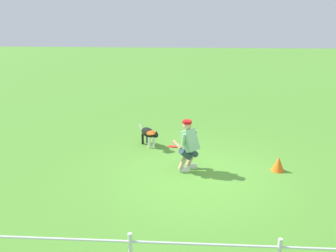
# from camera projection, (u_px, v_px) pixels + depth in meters

# --- Properties ---
(ground_plane) EXTENTS (60.00, 60.00, 0.00)m
(ground_plane) POSITION_uv_depth(u_px,v_px,m) (197.00, 176.00, 8.43)
(ground_plane) COLOR #529131
(person) EXTENTS (0.71, 0.58, 1.29)m
(person) POSITION_uv_depth(u_px,v_px,m) (189.00, 144.00, 8.52)
(person) COLOR silver
(person) RESTS_ON ground_plane
(dog) EXTENTS (0.68, 0.82, 0.56)m
(dog) POSITION_uv_depth(u_px,v_px,m) (149.00, 134.00, 10.18)
(dog) COLOR black
(dog) RESTS_ON ground_plane
(frisbee_flying) EXTENTS (0.34, 0.34, 0.08)m
(frisbee_flying) POSITION_uv_depth(u_px,v_px,m) (151.00, 133.00, 9.89)
(frisbee_flying) COLOR #E85312
(frisbee_held) EXTENTS (0.39, 0.38, 0.12)m
(frisbee_held) POSITION_uv_depth(u_px,v_px,m) (173.00, 147.00, 8.60)
(frisbee_held) COLOR red
(frisbee_held) RESTS_ON person
(training_cone) EXTENTS (0.33, 0.33, 0.36)m
(training_cone) POSITION_uv_depth(u_px,v_px,m) (278.00, 164.00, 8.64)
(training_cone) COLOR orange
(training_cone) RESTS_ON ground_plane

